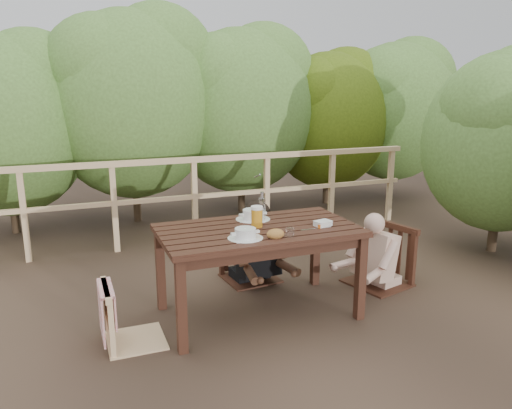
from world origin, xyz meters
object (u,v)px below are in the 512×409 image
object	(u,v)px
woman	(249,218)
butter_tub	(323,224)
diner_right	(383,224)
tumbler	(290,233)
soup_far	(253,215)
beer_glass	(257,217)
chair_left	(133,286)
table	(258,272)
chair_far	(250,231)
bread_roll	(275,234)
chair_right	(380,231)
soup_near	(245,234)
bottle	(262,207)

from	to	relation	value
woman	butter_tub	distance (m)	0.93
diner_right	tumbler	distance (m)	1.26
soup_far	beer_glass	xyz separation A→B (m)	(-0.05, -0.22, 0.04)
chair_left	beer_glass	bearing A→B (deg)	-82.82
soup_far	table	bearing A→B (deg)	-101.39
chair_far	butter_tub	size ratio (longest dim) A/B	7.29
chair_far	tumbler	bearing A→B (deg)	-99.62
woman	diner_right	xyz separation A→B (m)	(1.09, -0.56, -0.03)
bread_roll	chair_right	bearing A→B (deg)	19.86
chair_left	soup_near	bearing A→B (deg)	-97.99
chair_right	butter_tub	world-z (taller)	chair_right
woman	soup_far	world-z (taller)	woman
soup_far	tumbler	bearing A→B (deg)	-81.44
soup_near	bottle	xyz separation A→B (m)	(0.29, 0.40, 0.08)
diner_right	woman	bearing A→B (deg)	48.12
beer_glass	bottle	size ratio (longest dim) A/B	0.71
chair_right	woman	bearing A→B (deg)	-132.54
table	soup_far	xyz separation A→B (m)	(0.05, 0.25, 0.40)
soup_near	butter_tub	size ratio (longest dim) A/B	1.97
woman	soup_far	xyz separation A→B (m)	(-0.15, -0.48, 0.16)
bread_roll	butter_tub	bearing A→B (deg)	16.49
diner_right	bottle	world-z (taller)	diner_right
table	diner_right	size ratio (longest dim) A/B	1.34
table	tumbler	world-z (taller)	tumbler
table	woman	bearing A→B (deg)	74.89
chair_far	table	bearing A→B (deg)	-111.50
woman	diner_right	distance (m)	1.23
chair_right	bottle	world-z (taller)	chair_right
beer_glass	soup_far	bearing A→B (deg)	76.82
chair_far	diner_right	size ratio (longest dim) A/B	0.84
diner_right	beer_glass	size ratio (longest dim) A/B	6.36
soup_far	beer_glass	bearing A→B (deg)	-103.18
chair_left	soup_far	size ratio (longest dim) A/B	2.98
chair_right	bottle	bearing A→B (deg)	-105.78
diner_right	soup_far	xyz separation A→B (m)	(-1.24, 0.08, 0.19)
chair_far	tumbler	world-z (taller)	chair_far
table	chair_left	distance (m)	1.00
bottle	butter_tub	world-z (taller)	bottle
soup_near	beer_glass	distance (m)	0.30
soup_near	soup_far	distance (m)	0.52
soup_near	butter_tub	world-z (taller)	soup_near
chair_far	tumbler	distance (m)	1.04
woman	bread_roll	distance (m)	1.03
chair_left	soup_near	size ratio (longest dim) A/B	3.27
chair_right	soup_far	size ratio (longest dim) A/B	3.60
table	chair_left	size ratio (longest dim) A/B	1.81
table	soup_near	xyz separation A→B (m)	(-0.19, -0.21, 0.40)
soup_near	tumbler	world-z (taller)	soup_near
chair_left	diner_right	bearing A→B (deg)	-83.35
woman	tumbler	distance (m)	1.04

